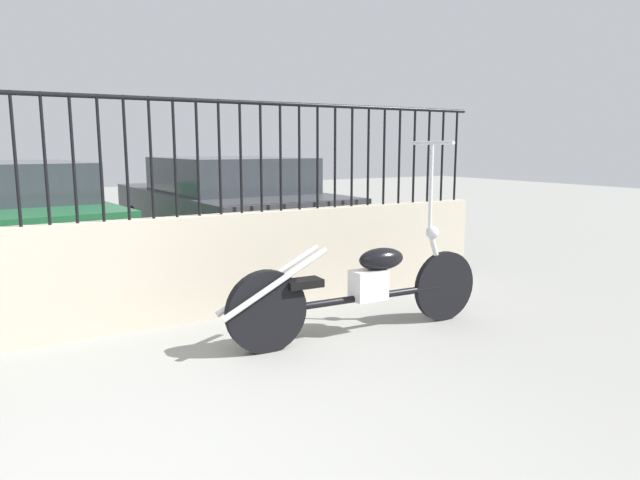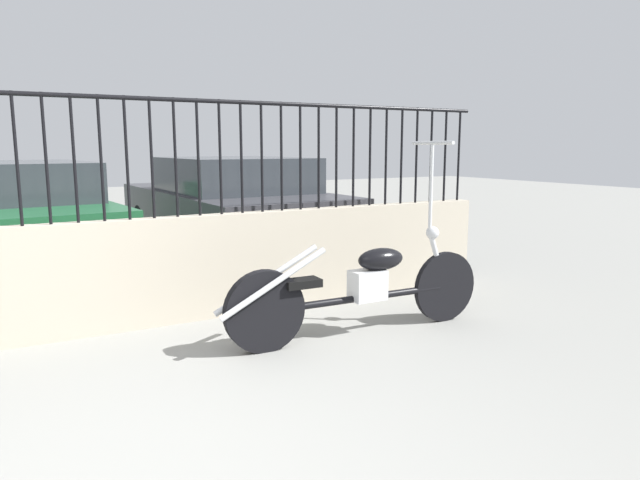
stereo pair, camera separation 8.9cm
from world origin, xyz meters
name	(u,v)px [view 2 (the right image)]	position (x,y,z in m)	size (l,w,h in m)	color
low_wall	(42,284)	(0.00, 2.35, 0.45)	(8.56, 0.18, 0.91)	#B2A893
fence_railing	(30,139)	(0.00, 2.35, 1.55)	(8.56, 0.04, 0.98)	black
motorcycle_black	(351,288)	(2.13, 1.28, 0.40)	(2.33, 0.52, 1.54)	black
car_green	(15,217)	(-0.10, 5.18, 0.68)	(2.13, 4.45, 1.32)	black
car_dark_grey	(230,207)	(2.47, 4.92, 0.69)	(1.98, 4.26, 1.35)	black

